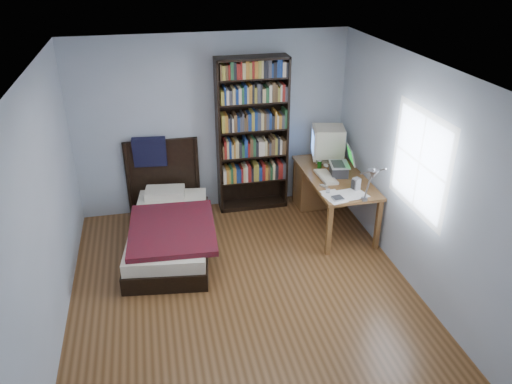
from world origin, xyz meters
TOP-DOWN VIEW (x-y plane):
  - room at (0.03, -0.00)m, footprint 4.20×4.24m
  - desk at (1.51, 1.63)m, footprint 0.75×1.56m
  - crt_monitor at (1.55, 1.70)m, footprint 0.53×0.49m
  - laptop at (1.57, 1.20)m, footprint 0.37×0.36m
  - desk_lamp at (1.47, 0.07)m, footprint 0.24×0.52m
  - keyboard at (1.36, 1.15)m, footprint 0.19×0.47m
  - speaker at (1.60, 0.73)m, footprint 0.10×0.10m
  - soda_can at (1.37, 1.47)m, footprint 0.06×0.06m
  - mouse at (1.48, 1.50)m, footprint 0.06×0.11m
  - phone_silver at (1.24, 0.90)m, footprint 0.09×0.11m
  - phone_grey at (1.24, 0.76)m, footprint 0.08×0.11m
  - external_drive at (1.29, 0.54)m, footprint 0.14×0.14m
  - bookshelf at (0.53, 1.94)m, footprint 0.99×0.30m
  - bed at (-0.74, 1.14)m, footprint 1.21×2.10m

SIDE VIEW (x-z plane):
  - bed at x=-0.74m, z-range -0.32..0.84m
  - desk at x=1.51m, z-range 0.05..0.78m
  - phone_silver at x=1.24m, z-range 0.73..0.75m
  - phone_grey at x=1.24m, z-range 0.73..0.75m
  - external_drive at x=1.29m, z-range 0.73..0.76m
  - keyboard at x=1.36m, z-range 0.72..0.77m
  - mouse at x=1.48m, z-range 0.73..0.77m
  - soda_can at x=1.37m, z-range 0.73..0.84m
  - speaker at x=1.60m, z-range 0.73..0.89m
  - laptop at x=1.57m, z-range 0.64..1.04m
  - crt_monitor at x=1.55m, z-range 0.76..1.27m
  - bookshelf at x=0.53m, z-range 0.01..2.20m
  - desk_lamp at x=1.47m, z-range 0.92..1.54m
  - room at x=0.03m, z-range 0.00..2.50m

